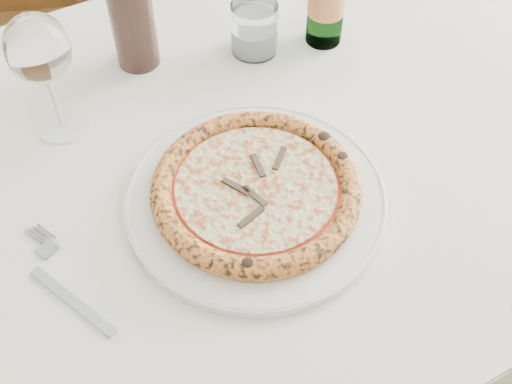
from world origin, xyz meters
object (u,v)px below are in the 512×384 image
Objects in this scene: dining_table at (221,192)px; chair_far at (78,4)px; pizza at (256,189)px; wine_glass at (39,52)px; tumbler at (254,31)px; plate at (256,197)px.

chair_far is (0.04, 0.77, -0.14)m from dining_table.
pizza is (-0.00, -0.10, 0.11)m from dining_table.
wine_glass is at bearing -109.27° from chair_far.
chair_far is 11.20× the size of tumbler.
plate is at bearing -92.97° from chair_far.
dining_table is 0.78m from chair_far.
wine_glass reaches higher than plate.
plate is 0.34m from wine_glass.
wine_glass reaches higher than dining_table.
wine_glass is at bearing 122.25° from plate.
plate reaches higher than dining_table.
dining_table is 0.14m from plate.
tumbler reaches higher than pizza.
dining_table is 4.43× the size of plate.
chair_far is 0.66m from tumbler.
chair_far is 4.88× the size of wine_glass.
chair_far is 3.43× the size of pizza.
tumbler is (0.16, 0.27, 0.01)m from pizza.
wine_glass is (-0.21, -0.60, 0.36)m from chair_far.
chair_far is at bearing 101.14° from tumbler.
wine_glass is (-0.17, 0.26, 0.13)m from plate.
dining_table is 1.63× the size of chair_far.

